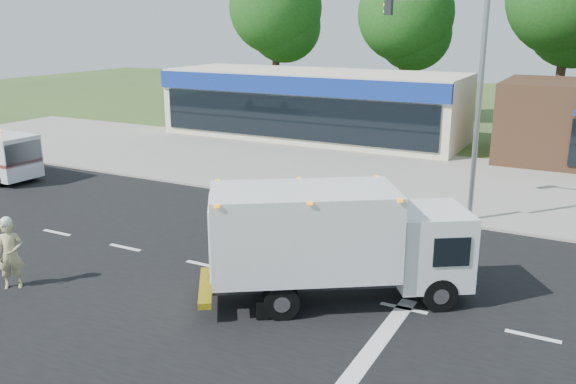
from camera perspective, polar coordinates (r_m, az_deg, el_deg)
name	(u,v)px	position (r m, az deg, el deg)	size (l,w,h in m)	color
ground	(296,285)	(16.58, 0.72, -8.71)	(120.00, 120.00, 0.00)	#385123
road_asphalt	(296,285)	(16.57, 0.72, -8.70)	(60.00, 14.00, 0.02)	black
sidewalk	(393,205)	(23.70, 9.77, -1.20)	(60.00, 2.40, 0.12)	gray
parking_apron	(432,174)	(29.11, 13.36, 1.66)	(60.00, 9.00, 0.02)	gray
lane_markings	(320,316)	(14.94, 3.02, -11.53)	(55.20, 7.00, 0.01)	silver
ems_box_truck	(333,237)	(15.14, 4.22, -4.20)	(6.70, 5.40, 2.96)	black
emergency_worker	(10,253)	(17.66, -24.56, -5.24)	(0.81, 0.79, 1.98)	tan
retail_strip_mall	(313,104)	(37.27, 2.36, 8.20)	(18.00, 6.20, 4.00)	beige
traffic_signal_pole	(461,81)	(21.62, 15.88, 9.99)	(3.51, 0.25, 8.00)	gray
background_trees	(485,13)	(42.33, 17.96, 15.67)	(36.77, 7.39, 12.10)	#332114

